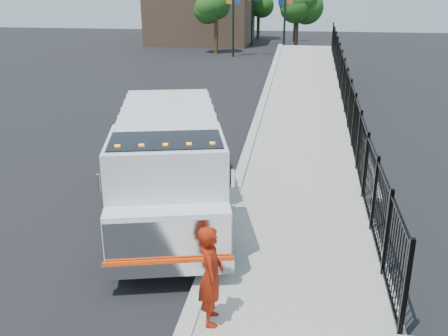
# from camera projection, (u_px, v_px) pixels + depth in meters

# --- Properties ---
(ground) EXTENTS (120.00, 120.00, 0.00)m
(ground) POSITION_uv_depth(u_px,v_px,m) (210.00, 264.00, 10.67)
(ground) COLOR black
(ground) RESTS_ON ground
(sidewalk) EXTENTS (3.55, 12.00, 0.12)m
(sidewalk) POSITION_uv_depth(u_px,v_px,m) (299.00, 331.00, 8.51)
(sidewalk) COLOR #9E998E
(sidewalk) RESTS_ON ground
(curb) EXTENTS (0.30, 12.00, 0.16)m
(curb) POSITION_uv_depth(u_px,v_px,m) (189.00, 319.00, 8.78)
(curb) COLOR #ADAAA3
(curb) RESTS_ON ground
(ramp) EXTENTS (3.95, 24.06, 3.19)m
(ramp) POSITION_uv_depth(u_px,v_px,m) (309.00, 104.00, 25.20)
(ramp) COLOR #9E998E
(ramp) RESTS_ON ground
(iron_fence) EXTENTS (0.10, 28.00, 1.80)m
(iron_fence) POSITION_uv_depth(u_px,v_px,m) (345.00, 105.00, 20.97)
(iron_fence) COLOR black
(iron_fence) RESTS_ON ground
(truck) EXTENTS (4.40, 8.22, 2.69)m
(truck) POSITION_uv_depth(u_px,v_px,m) (168.00, 158.00, 12.63)
(truck) COLOR black
(truck) RESTS_ON ground
(worker) EXTENTS (0.54, 0.73, 1.81)m
(worker) POSITION_uv_depth(u_px,v_px,m) (211.00, 275.00, 8.38)
(worker) COLOR maroon
(worker) RESTS_ON sidewalk
(light_pole_0) EXTENTS (3.77, 0.22, 8.00)m
(light_pole_0) POSITION_uv_depth(u_px,v_px,m) (237.00, 2.00, 40.58)
(light_pole_0) COLOR black
(light_pole_0) RESTS_ON ground
(light_pole_1) EXTENTS (3.77, 0.22, 8.00)m
(light_pole_1) POSITION_uv_depth(u_px,v_px,m) (281.00, 3.00, 39.79)
(light_pole_1) COLOR black
(light_pole_1) RESTS_ON ground
(light_pole_2) EXTENTS (3.78, 0.22, 8.00)m
(light_pole_2) POSITION_uv_depth(u_px,v_px,m) (256.00, 0.00, 48.21)
(light_pole_2) COLOR black
(light_pole_2) RESTS_ON ground
(tree_0) EXTENTS (2.63, 2.63, 5.32)m
(tree_0) POSITION_uv_depth(u_px,v_px,m) (216.00, 7.00, 42.67)
(tree_0) COLOR #382314
(tree_0) RESTS_ON ground
(tree_1) EXTENTS (2.79, 2.79, 5.39)m
(tree_1) POSITION_uv_depth(u_px,v_px,m) (298.00, 6.00, 44.49)
(tree_1) COLOR #382314
(tree_1) RESTS_ON ground
(tree_2) EXTENTS (3.16, 3.16, 5.58)m
(tree_2) POSITION_uv_depth(u_px,v_px,m) (259.00, 2.00, 54.80)
(tree_2) COLOR #382314
(tree_2) RESTS_ON ground
(building) EXTENTS (10.00, 10.00, 8.00)m
(building) POSITION_uv_depth(u_px,v_px,m) (202.00, 3.00, 51.44)
(building) COLOR #8C664C
(building) RESTS_ON ground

